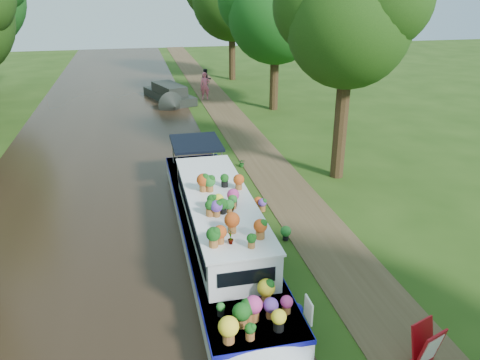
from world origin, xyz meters
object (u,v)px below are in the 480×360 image
(pedestrian_pink, at_px, (205,86))
(pedestrian_dark, at_px, (206,80))
(plant_boat, at_px, (220,228))
(sandwich_board, at_px, (426,349))
(second_boat, at_px, (169,94))

(pedestrian_pink, relative_size, pedestrian_dark, 1.14)
(plant_boat, height_order, sandwich_board, plant_boat)
(second_boat, height_order, pedestrian_pink, pedestrian_pink)
(pedestrian_dark, bearing_deg, second_boat, -143.36)
(plant_boat, relative_size, pedestrian_pink, 7.04)
(sandwich_board, bearing_deg, pedestrian_pink, 71.93)
(sandwich_board, height_order, pedestrian_pink, pedestrian_pink)
(plant_boat, distance_m, pedestrian_pink, 21.01)
(second_boat, relative_size, sandwich_board, 6.34)
(sandwich_board, xyz_separation_m, pedestrian_dark, (-0.16, 29.38, 0.37))
(pedestrian_pink, height_order, pedestrian_dark, pedestrian_pink)
(plant_boat, xyz_separation_m, pedestrian_pink, (2.75, 20.83, 0.14))
(pedestrian_pink, distance_m, pedestrian_dark, 2.94)
(plant_boat, height_order, pedestrian_dark, plant_boat)
(plant_boat, relative_size, pedestrian_dark, 8.03)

